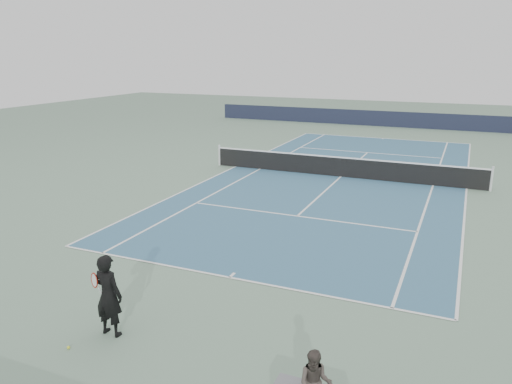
% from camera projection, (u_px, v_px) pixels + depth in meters
% --- Properties ---
extents(ground, '(80.00, 80.00, 0.00)m').
position_uv_depth(ground, '(341.00, 177.00, 23.43)').
color(ground, slate).
extents(court_surface, '(10.97, 23.77, 0.01)m').
position_uv_depth(court_surface, '(341.00, 177.00, 23.43)').
color(court_surface, '#345F7C').
rests_on(court_surface, ground).
extents(tennis_net, '(12.90, 0.10, 1.07)m').
position_uv_depth(tennis_net, '(341.00, 166.00, 23.29)').
color(tennis_net, silver).
rests_on(tennis_net, ground).
extents(windscreen_far, '(30.00, 0.25, 1.20)m').
position_uv_depth(windscreen_far, '(396.00, 119.00, 39.10)').
color(windscreen_far, black).
rests_on(windscreen_far, ground).
extents(tennis_player, '(0.79, 0.49, 1.76)m').
position_uv_depth(tennis_player, '(108.00, 295.00, 10.11)').
color(tennis_player, black).
rests_on(tennis_player, ground).
extents(tennis_ball, '(0.06, 0.06, 0.06)m').
position_uv_depth(tennis_ball, '(69.00, 347.00, 9.80)').
color(tennis_ball, yellow).
rests_on(tennis_ball, ground).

